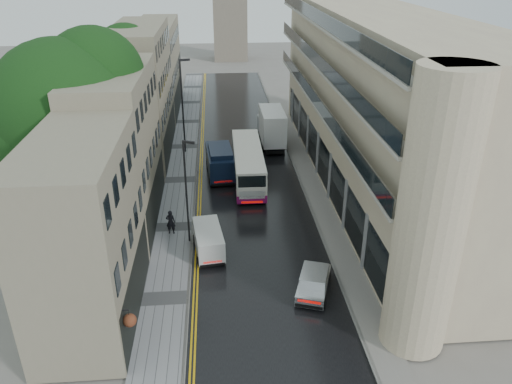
{
  "coord_description": "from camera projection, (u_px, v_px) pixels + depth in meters",
  "views": [
    {
      "loc": [
        -2.55,
        -12.63,
        18.12
      ],
      "look_at": [
        -0.03,
        18.0,
        3.26
      ],
      "focal_mm": 35.0,
      "sensor_mm": 36.0,
      "label": 1
    }
  ],
  "objects": [
    {
      "name": "white_van",
      "position": [
        199.0,
        253.0,
        31.53
      ],
      "size": [
        2.18,
        4.14,
        1.79
      ],
      "primitive_type": null,
      "rotation": [
        0.0,
        0.0,
        0.13
      ],
      "color": "silver",
      "rests_on": "road"
    },
    {
      "name": "modern_block",
      "position": [
        375.0,
        103.0,
        40.45
      ],
      "size": [
        8.0,
        40.0,
        14.0
      ],
      "primitive_type": null,
      "color": "beige",
      "rests_on": "ground"
    },
    {
      "name": "tree_far",
      "position": [
        110.0,
        96.0,
        45.4
      ],
      "size": [
        9.24,
        9.24,
        12.46
      ],
      "primitive_type": null,
      "color": "black",
      "rests_on": "ground"
    },
    {
      "name": "left_sidewalk",
      "position": [
        181.0,
        180.0,
        43.62
      ],
      "size": [
        2.7,
        85.0,
        0.12
      ],
      "primitive_type": "cube",
      "color": "gray",
      "rests_on": "ground"
    },
    {
      "name": "pedestrian",
      "position": [
        171.0,
        222.0,
        34.93
      ],
      "size": [
        0.7,
        0.5,
        1.8
      ],
      "primitive_type": "imported",
      "rotation": [
        0.0,
        0.0,
        3.03
      ],
      "color": "black",
      "rests_on": "left_sidewalk"
    },
    {
      "name": "navy_van",
      "position": [
        210.0,
        170.0,
        42.25
      ],
      "size": [
        2.6,
        5.64,
        2.8
      ],
      "primitive_type": null,
      "rotation": [
        0.0,
        0.0,
        0.07
      ],
      "color": "black",
      "rests_on": "road"
    },
    {
      "name": "old_shop_row",
      "position": [
        136.0,
        107.0,
        43.01
      ],
      "size": [
        4.5,
        56.0,
        12.0
      ],
      "primitive_type": null,
      "color": "gray",
      "rests_on": "ground"
    },
    {
      "name": "cream_bus",
      "position": [
        237.0,
        179.0,
        40.55
      ],
      "size": [
        2.48,
        10.51,
        2.86
      ],
      "primitive_type": null,
      "rotation": [
        0.0,
        0.0,
        -0.01
      ],
      "color": "silver",
      "rests_on": "road"
    },
    {
      "name": "white_lorry",
      "position": [
        263.0,
        133.0,
        49.14
      ],
      "size": [
        2.29,
        7.48,
        3.92
      ],
      "primitive_type": null,
      "rotation": [
        0.0,
        0.0,
        0.01
      ],
      "color": "white",
      "rests_on": "road"
    },
    {
      "name": "lamp_post_near",
      "position": [
        186.0,
        193.0,
        32.8
      ],
      "size": [
        0.83,
        0.48,
        7.3
      ],
      "primitive_type": null,
      "rotation": [
        0.0,
        0.0,
        -0.4
      ],
      "color": "black",
      "rests_on": "left_sidewalk"
    },
    {
      "name": "silver_hatchback",
      "position": [
        297.0,
        293.0,
        28.16
      ],
      "size": [
        2.72,
        4.04,
        1.39
      ],
      "primitive_type": null,
      "rotation": [
        0.0,
        0.0,
        -0.32
      ],
      "color": "silver",
      "rests_on": "road"
    },
    {
      "name": "tree_near",
      "position": [
        68.0,
        136.0,
        33.41
      ],
      "size": [
        10.56,
        10.56,
        13.89
      ],
      "primitive_type": null,
      "color": "black",
      "rests_on": "ground"
    },
    {
      "name": "lamp_post_far",
      "position": [
        183.0,
        107.0,
        47.75
      ],
      "size": [
        1.04,
        0.49,
        9.03
      ],
      "primitive_type": null,
      "rotation": [
        0.0,
        0.0,
        0.27
      ],
      "color": "black",
      "rests_on": "left_sidewalk"
    },
    {
      "name": "right_sidewalk",
      "position": [
        308.0,
        176.0,
        44.46
      ],
      "size": [
        1.8,
        85.0,
        0.12
      ],
      "primitive_type": "cube",
      "color": "slate",
      "rests_on": "ground"
    },
    {
      "name": "road",
      "position": [
        248.0,
        178.0,
        44.08
      ],
      "size": [
        9.0,
        85.0,
        0.02
      ],
      "primitive_type": "cube",
      "color": "black",
      "rests_on": "ground"
    }
  ]
}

